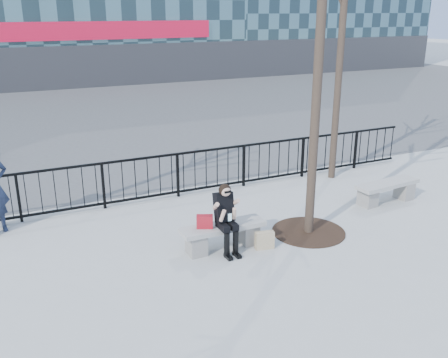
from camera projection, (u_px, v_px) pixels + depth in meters
name	position (u px, v px, depth m)	size (l,w,h in m)	color
ground	(223.00, 248.00, 9.59)	(120.00, 120.00, 0.00)	#A4A49F
street_surface	(81.00, 111.00, 22.42)	(60.00, 23.00, 0.01)	#474747
railing	(170.00, 176.00, 11.98)	(14.00, 0.06, 1.10)	black
tree_grate	(308.00, 232.00, 10.27)	(1.50, 1.50, 0.02)	black
bench_main	(223.00, 234.00, 9.49)	(1.65, 0.46, 0.49)	slate
bench_second	(387.00, 190.00, 11.79)	(1.68, 0.47, 0.50)	slate
seated_woman	(227.00, 219.00, 9.24)	(0.50, 0.64, 1.34)	black
handbag	(205.00, 222.00, 9.26)	(0.30, 0.14, 0.25)	maroon
shopping_bag	(265.00, 240.00, 9.52)	(0.36, 0.13, 0.34)	beige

